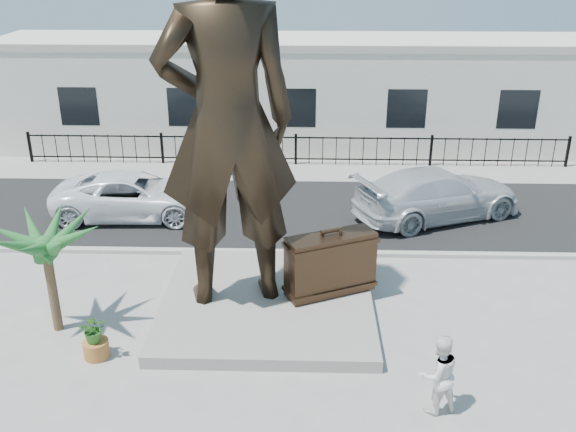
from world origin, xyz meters
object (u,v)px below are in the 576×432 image
object	(u,v)px
suitcase	(330,264)
tourist	(438,374)
car_white	(134,195)
statue	(227,123)

from	to	relation	value
suitcase	tourist	size ratio (longest dim) A/B	1.33
tourist	car_white	size ratio (longest dim) A/B	0.32
suitcase	tourist	world-z (taller)	suitcase
statue	suitcase	bearing A→B (deg)	170.39
statue	tourist	size ratio (longest dim) A/B	5.24
suitcase	car_white	world-z (taller)	suitcase
tourist	car_white	xyz separation A→B (m)	(-8.25, 9.45, -0.10)
statue	tourist	xyz separation A→B (m)	(4.36, -3.86, -3.87)
suitcase	car_white	bearing A→B (deg)	114.56
tourist	car_white	distance (m)	12.54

